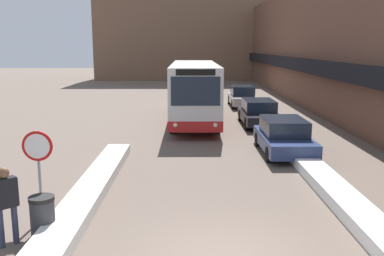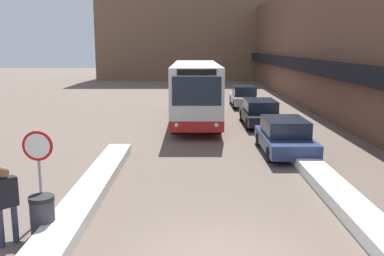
{
  "view_description": "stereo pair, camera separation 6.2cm",
  "coord_description": "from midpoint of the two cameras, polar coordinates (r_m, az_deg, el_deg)",
  "views": [
    {
      "loc": [
        -0.67,
        -8.02,
        4.35
      ],
      "look_at": [
        -0.58,
        8.31,
        1.22
      ],
      "focal_mm": 40.0,
      "sensor_mm": 36.0,
      "label": 1
    },
    {
      "loc": [
        -0.61,
        -8.02,
        4.35
      ],
      "look_at": [
        -0.58,
        8.31,
        1.22
      ],
      "focal_mm": 40.0,
      "sensor_mm": 36.0,
      "label": 2
    }
  ],
  "objects": [
    {
      "name": "snow_bank_left",
      "position": [
        13.01,
        -13.39,
        -8.16
      ],
      "size": [
        0.9,
        10.68,
        0.35
      ],
      "color": "silver",
      "rests_on": "ground_plane"
    },
    {
      "name": "pedestrian",
      "position": [
        10.28,
        -23.54,
        -8.64
      ],
      "size": [
        0.5,
        0.5,
        1.8
      ],
      "rotation": [
        0.0,
        0.0,
        0.79
      ],
      "color": "#333851",
      "rests_on": "ground_plane"
    },
    {
      "name": "city_bus",
      "position": [
        24.99,
        0.44,
        5.04
      ],
      "size": [
        2.58,
        11.32,
        3.38
      ],
      "color": "silver",
      "rests_on": "ground_plane"
    },
    {
      "name": "trash_bin",
      "position": [
        10.7,
        -19.25,
        -10.98
      ],
      "size": [
        0.59,
        0.59,
        0.95
      ],
      "color": "#38383D",
      "rests_on": "ground_plane"
    },
    {
      "name": "parked_car_back",
      "position": [
        31.65,
        6.88,
        4.23
      ],
      "size": [
        1.81,
        4.24,
        1.5
      ],
      "color": "#B7B7BC",
      "rests_on": "ground_plane"
    },
    {
      "name": "snow_bank_right",
      "position": [
        12.85,
        19.4,
        -8.72
      ],
      "size": [
        0.9,
        10.87,
        0.36
      ],
      "color": "silver",
      "rests_on": "ground_plane"
    },
    {
      "name": "parked_car_middle",
      "position": [
        24.18,
        9.04,
        2.06
      ],
      "size": [
        1.91,
        4.5,
        1.41
      ],
      "color": "black",
      "rests_on": "ground_plane"
    },
    {
      "name": "building_row_right",
      "position": [
        33.73,
        18.56,
        10.69
      ],
      "size": [
        5.5,
        60.0,
        9.2
      ],
      "color": "brown",
      "rests_on": "ground_plane"
    },
    {
      "name": "stop_sign",
      "position": [
        11.3,
        -19.78,
        -3.51
      ],
      "size": [
        0.76,
        0.08,
        2.31
      ],
      "color": "gray",
      "rests_on": "ground_plane"
    },
    {
      "name": "parked_car_front",
      "position": [
        17.94,
        12.26,
        -1.09
      ],
      "size": [
        1.9,
        4.32,
        1.44
      ],
      "color": "navy",
      "rests_on": "ground_plane"
    },
    {
      "name": "building_backdrop_far",
      "position": [
        59.49,
        0.52,
        13.25
      ],
      "size": [
        26.0,
        8.0,
        13.7
      ],
      "color": "brown",
      "rests_on": "ground_plane"
    }
  ]
}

